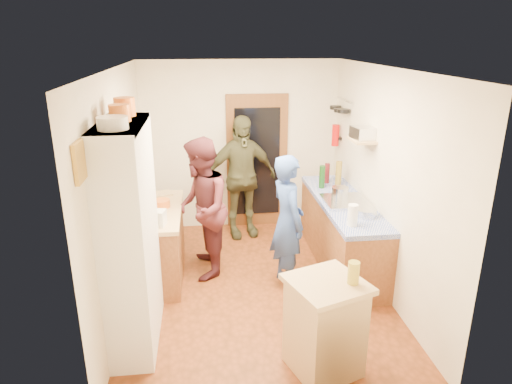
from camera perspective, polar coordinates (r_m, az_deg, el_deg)
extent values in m
cube|color=brown|center=(5.73, 0.00, -11.82)|extent=(3.00, 4.00, 0.02)
cube|color=silver|center=(4.93, 0.00, 15.34)|extent=(3.00, 4.00, 0.02)
cube|color=silver|center=(7.11, -1.92, 5.76)|extent=(3.00, 0.02, 2.60)
cube|color=silver|center=(3.35, 4.10, -10.00)|extent=(3.00, 0.02, 2.60)
cube|color=silver|center=(5.23, -16.66, 0.09)|extent=(0.02, 4.00, 2.60)
cube|color=silver|center=(5.56, 15.66, 1.27)|extent=(0.02, 4.00, 2.60)
cube|color=brown|center=(7.16, 0.13, 3.79)|extent=(0.95, 0.06, 2.10)
cube|color=black|center=(7.12, 0.16, 3.72)|extent=(0.70, 0.02, 1.70)
cube|color=white|center=(4.53, -15.39, -5.46)|extent=(0.40, 1.20, 2.20)
cube|color=white|center=(4.22, -16.67, 8.06)|extent=(0.40, 1.14, 0.04)
cylinder|color=white|center=(3.90, -17.49, 8.22)|extent=(0.25, 0.25, 0.10)
cylinder|color=orange|center=(4.25, -16.68, 9.45)|extent=(0.19, 0.19, 0.15)
cylinder|color=orange|center=(4.53, -16.11, 10.20)|extent=(0.20, 0.20, 0.17)
cube|color=brown|center=(5.92, -12.21, -6.42)|extent=(0.60, 1.40, 0.85)
cube|color=tan|center=(5.75, -12.52, -2.36)|extent=(0.64, 1.44, 0.05)
cube|color=white|center=(5.24, -12.55, -3.18)|extent=(0.27, 0.21, 0.18)
cylinder|color=white|center=(5.52, -13.31, -1.99)|extent=(0.19, 0.19, 0.19)
cylinder|color=orange|center=(5.79, -11.71, -1.41)|extent=(0.26, 0.26, 0.09)
cube|color=tan|center=(6.23, -11.92, -0.27)|extent=(0.36, 0.31, 0.02)
cube|color=brown|center=(6.20, 10.57, -5.18)|extent=(0.60, 2.20, 0.84)
cube|color=#0823A7|center=(6.03, 10.82, -1.27)|extent=(0.62, 2.22, 0.06)
cube|color=silver|center=(5.92, 11.15, -1.16)|extent=(0.55, 0.58, 0.04)
cylinder|color=silver|center=(5.97, 10.45, -0.04)|extent=(0.21, 0.21, 0.14)
cylinder|color=#143F14|center=(6.42, 8.26, 1.89)|extent=(0.08, 0.08, 0.32)
cylinder|color=#591419|center=(6.65, 8.87, 2.34)|extent=(0.09, 0.09, 0.29)
cylinder|color=olive|center=(6.56, 10.28, 2.29)|extent=(0.11, 0.11, 0.35)
cylinder|color=white|center=(5.20, 12.00, -2.85)|extent=(0.12, 0.12, 0.25)
cylinder|color=silver|center=(5.52, 13.63, -2.55)|extent=(0.25, 0.25, 0.09)
cube|color=tan|center=(4.32, 8.56, -16.53)|extent=(0.70, 0.70, 0.86)
cube|color=tan|center=(4.07, 8.88, -11.30)|extent=(0.79, 0.79, 0.05)
cube|color=white|center=(4.07, 7.89, -11.05)|extent=(0.42, 0.38, 0.02)
cylinder|color=#AD9E2D|center=(4.02, 12.09, -9.84)|extent=(0.13, 0.13, 0.20)
cylinder|color=silver|center=(6.78, 11.00, 11.24)|extent=(0.02, 0.65, 0.02)
cylinder|color=black|center=(6.62, 10.88, 9.92)|extent=(0.18, 0.18, 0.05)
cylinder|color=black|center=(6.81, 10.37, 10.03)|extent=(0.16, 0.16, 0.05)
cylinder|color=black|center=(7.00, 9.90, 10.37)|extent=(0.17, 0.17, 0.05)
cube|color=tan|center=(5.81, 13.08, 6.34)|extent=(0.26, 0.42, 0.03)
cube|color=silver|center=(5.79, 13.15, 7.20)|extent=(0.25, 0.32, 0.15)
cube|color=black|center=(7.05, 10.36, 6.61)|extent=(0.06, 0.10, 0.04)
cylinder|color=red|center=(7.03, 9.91, 7.00)|extent=(0.11, 0.11, 0.32)
cube|color=gold|center=(3.56, -21.22, 3.53)|extent=(0.03, 0.25, 0.30)
imported|color=#2D4993|center=(5.45, 4.37, -3.77)|extent=(0.52, 0.68, 1.64)
imported|color=#471C22|center=(5.72, -6.58, -1.95)|extent=(0.68, 0.87, 1.78)
imported|color=#3F3F27|center=(6.80, -1.79, 1.87)|extent=(1.16, 0.68, 1.85)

